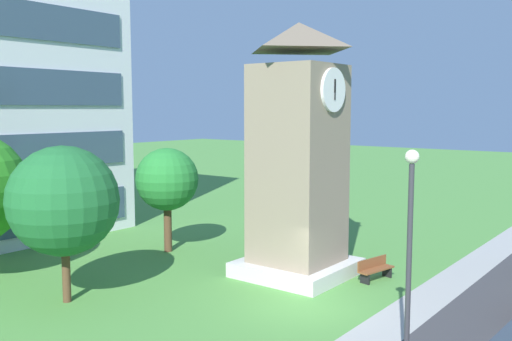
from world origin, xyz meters
TOP-DOWN VIEW (x-y plane):
  - ground_plane at (0.00, 0.00)m, footprint 160.00×160.00m
  - kerb_strip at (0.00, -3.06)m, footprint 120.00×1.60m
  - clock_tower at (3.03, 2.41)m, footprint 4.23×4.23m
  - park_bench at (4.33, -0.52)m, footprint 1.86×0.84m
  - street_lamp at (-2.71, -4.81)m, footprint 0.36×0.36m
  - tree_near_tower at (-4.86, 7.11)m, footprint 3.92×3.92m
  - tree_by_building at (2.42, 9.54)m, footprint 3.03×3.03m

SIDE VIEW (x-z plane):
  - ground_plane at x=0.00m, z-range 0.00..0.00m
  - kerb_strip at x=0.00m, z-range 0.00..0.01m
  - park_bench at x=4.33m, z-range 0.02..0.90m
  - tree_by_building at x=2.42m, z-range 0.99..6.05m
  - street_lamp at x=-2.71m, z-range 0.71..6.61m
  - tree_near_tower at x=-4.86m, z-range 0.86..6.51m
  - clock_tower at x=3.03m, z-range -0.55..9.82m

